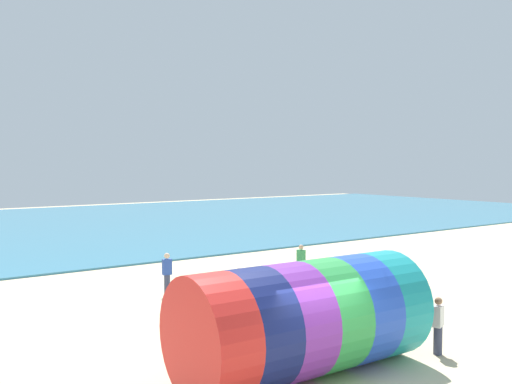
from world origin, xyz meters
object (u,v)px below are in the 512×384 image
giant_inflatable_tube (304,319)px  bystander_far_left (167,274)px  bystander_near_water (301,262)px  bystander_mid_beach (239,291)px  kite_handler (438,326)px

giant_inflatable_tube → bystander_far_left: (1.14, 9.68, -0.56)m
bystander_near_water → bystander_mid_beach: bearing=-150.7°
kite_handler → bystander_near_water: size_ratio=0.99×
giant_inflatable_tube → bystander_mid_beach: (1.91, 5.71, -0.61)m
bystander_near_water → bystander_mid_beach: (-5.43, -3.04, 0.00)m
kite_handler → bystander_near_water: bystander_near_water is taller
giant_inflatable_tube → kite_handler: size_ratio=4.10×
kite_handler → bystander_near_water: 10.31m
bystander_near_water → bystander_far_left: size_ratio=0.95×
kite_handler → bystander_near_water: (3.34, 9.76, 0.01)m
giant_inflatable_tube → bystander_far_left: bearing=83.3°
kite_handler → bystander_far_left: (-2.86, 10.69, 0.06)m
kite_handler → bystander_mid_beach: (-2.09, 6.72, 0.01)m
kite_handler → bystander_far_left: 11.06m
bystander_mid_beach → kite_handler: bearing=-72.7°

